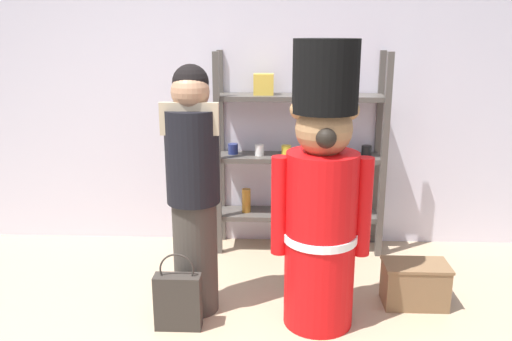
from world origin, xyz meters
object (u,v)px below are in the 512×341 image
merchandise_shelf (299,153)px  person_shopper (193,187)px  display_crate (415,284)px  shopping_bag (178,300)px  teddy_bear_guard (322,198)px

merchandise_shelf → person_shopper: (-0.72, -1.07, 0.02)m
person_shopper → display_crate: size_ratio=3.72×
merchandise_shelf → shopping_bag: (-0.80, -1.31, -0.66)m
person_shopper → display_crate: (1.49, 0.12, -0.71)m
shopping_bag → display_crate: bearing=12.9°
person_shopper → shopping_bag: person_shopper is taller
shopping_bag → merchandise_shelf: bearing=58.8°
merchandise_shelf → display_crate: bearing=-50.9°
merchandise_shelf → shopping_bag: bearing=-121.2°
merchandise_shelf → person_shopper: 1.29m
display_crate → merchandise_shelf: bearing=129.1°
merchandise_shelf → shopping_bag: size_ratio=3.29×
merchandise_shelf → teddy_bear_guard: teddy_bear_guard is taller
shopping_bag → display_crate: shopping_bag is taller
shopping_bag → display_crate: size_ratio=1.16×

